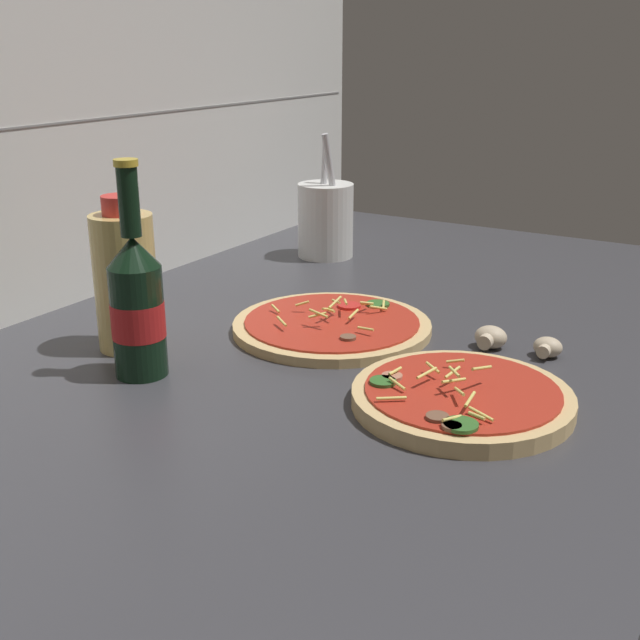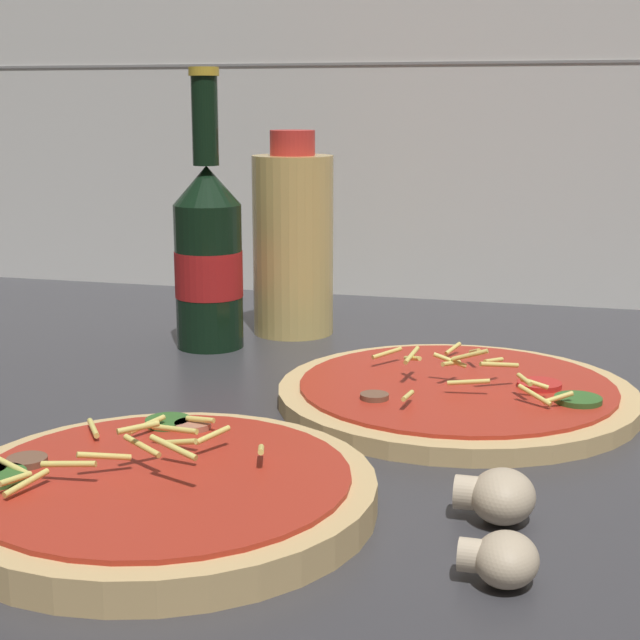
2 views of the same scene
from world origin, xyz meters
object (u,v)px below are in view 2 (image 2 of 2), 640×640
oil_bottle (293,242)px  mushroom_right (499,496)px  beer_bottle (208,253)px  mushroom_left (502,559)px  pizza_far (457,394)px  pizza_near (162,492)px

oil_bottle → mushroom_right: oil_bottle is taller
beer_bottle → mushroom_left: (31.26, -41.22, -7.84)cm
pizza_far → beer_bottle: size_ratio=1.07×
pizza_far → mushroom_left: size_ratio=7.10×
mushroom_left → beer_bottle: bearing=127.2°
mushroom_left → mushroom_right: 7.48cm
mushroom_left → mushroom_right: mushroom_right is taller
oil_bottle → mushroom_right: bearing=-59.6°
mushroom_left → mushroom_right: size_ratio=0.87×
mushroom_right → pizza_far: bearing=103.1°
pizza_near → pizza_far: (14.00, 24.90, -0.29)cm
pizza_far → mushroom_right: pizza_far is taller
pizza_far → mushroom_left: pizza_far is taller
pizza_near → mushroom_left: 20.22cm
beer_bottle → oil_bottle: 9.87cm
pizza_near → pizza_far: pizza_near is taller
beer_bottle → mushroom_right: 46.11cm
pizza_far → oil_bottle: size_ratio=1.37×
oil_bottle → mushroom_right: (24.33, -41.52, -7.89)cm
pizza_near → mushroom_left: size_ratio=6.29×
beer_bottle → mushroom_left: bearing=-52.8°
pizza_near → beer_bottle: bearing=107.1°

